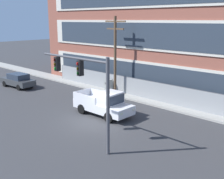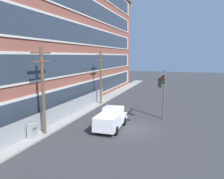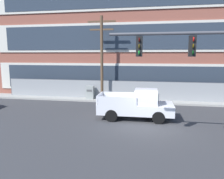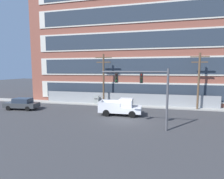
{
  "view_description": "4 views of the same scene",
  "coord_description": "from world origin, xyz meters",
  "px_view_note": "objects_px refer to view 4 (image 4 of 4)",
  "views": [
    {
      "loc": [
        14.38,
        -13.18,
        7.47
      ],
      "look_at": [
        -0.04,
        1.75,
        2.26
      ],
      "focal_mm": 45.0,
      "sensor_mm": 36.0,
      "label": 1
    },
    {
      "loc": [
        -20.26,
        -4.91,
        7.03
      ],
      "look_at": [
        1.8,
        2.51,
        3.43
      ],
      "focal_mm": 35.0,
      "sensor_mm": 36.0,
      "label": 2
    },
    {
      "loc": [
        0.07,
        -12.87,
        4.3
      ],
      "look_at": [
        -3.0,
        4.03,
        1.6
      ],
      "focal_mm": 35.0,
      "sensor_mm": 36.0,
      "label": 3
    },
    {
      "loc": [
        2.71,
        -18.62,
        5.38
      ],
      "look_at": [
        -2.18,
        2.64,
        2.97
      ],
      "focal_mm": 28.0,
      "sensor_mm": 36.0,
      "label": 4
    }
  ],
  "objects_px": {
    "traffic_signal_mast": "(146,86)",
    "pickup_truck_white": "(121,107)",
    "utility_pole_near_corner": "(104,77)",
    "electrical_cabinet": "(97,100)",
    "utility_pole_midblock": "(199,79)",
    "sedan_dark_grey": "(22,104)"
  },
  "relations": [
    {
      "from": "sedan_dark_grey",
      "to": "electrical_cabinet",
      "type": "relative_size",
      "value": 3.32
    },
    {
      "from": "utility_pole_near_corner",
      "to": "utility_pole_midblock",
      "type": "relative_size",
      "value": 1.02
    },
    {
      "from": "utility_pole_near_corner",
      "to": "utility_pole_midblock",
      "type": "xyz_separation_m",
      "value": [
        13.18,
        -0.2,
        -0.1
      ]
    },
    {
      "from": "utility_pole_near_corner",
      "to": "electrical_cabinet",
      "type": "bearing_deg",
      "value": 164.71
    },
    {
      "from": "traffic_signal_mast",
      "to": "pickup_truck_white",
      "type": "bearing_deg",
      "value": 124.44
    },
    {
      "from": "traffic_signal_mast",
      "to": "sedan_dark_grey",
      "type": "relative_size",
      "value": 1.29
    },
    {
      "from": "traffic_signal_mast",
      "to": "sedan_dark_grey",
      "type": "bearing_deg",
      "value": 165.27
    },
    {
      "from": "traffic_signal_mast",
      "to": "utility_pole_near_corner",
      "type": "bearing_deg",
      "value": 124.91
    },
    {
      "from": "utility_pole_near_corner",
      "to": "utility_pole_midblock",
      "type": "distance_m",
      "value": 13.18
    },
    {
      "from": "traffic_signal_mast",
      "to": "utility_pole_midblock",
      "type": "bearing_deg",
      "value": 55.15
    },
    {
      "from": "electrical_cabinet",
      "to": "sedan_dark_grey",
      "type": "bearing_deg",
      "value": -148.72
    },
    {
      "from": "traffic_signal_mast",
      "to": "sedan_dark_grey",
      "type": "height_order",
      "value": "traffic_signal_mast"
    },
    {
      "from": "traffic_signal_mast",
      "to": "utility_pole_near_corner",
      "type": "relative_size",
      "value": 0.77
    },
    {
      "from": "sedan_dark_grey",
      "to": "utility_pole_midblock",
      "type": "bearing_deg",
      "value": 11.85
    },
    {
      "from": "traffic_signal_mast",
      "to": "pickup_truck_white",
      "type": "relative_size",
      "value": 1.18
    },
    {
      "from": "pickup_truck_white",
      "to": "sedan_dark_grey",
      "type": "height_order",
      "value": "pickup_truck_white"
    },
    {
      "from": "traffic_signal_mast",
      "to": "electrical_cabinet",
      "type": "bearing_deg",
      "value": 128.69
    },
    {
      "from": "pickup_truck_white",
      "to": "utility_pole_near_corner",
      "type": "xyz_separation_m",
      "value": [
        -3.6,
        5.08,
        3.4
      ]
    },
    {
      "from": "pickup_truck_white",
      "to": "utility_pole_midblock",
      "type": "xyz_separation_m",
      "value": [
        9.58,
        4.88,
        3.3
      ]
    },
    {
      "from": "electrical_cabinet",
      "to": "traffic_signal_mast",
      "type": "bearing_deg",
      "value": -51.31
    },
    {
      "from": "traffic_signal_mast",
      "to": "sedan_dark_grey",
      "type": "distance_m",
      "value": 17.77
    },
    {
      "from": "pickup_truck_white",
      "to": "electrical_cabinet",
      "type": "distance_m",
      "value": 7.29
    }
  ]
}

